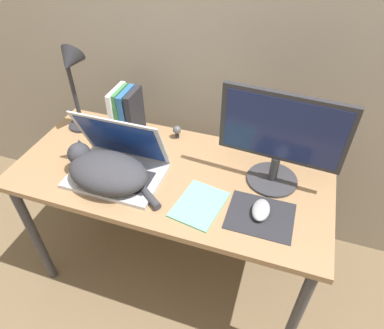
% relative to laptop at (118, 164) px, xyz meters
% --- Properties ---
extents(ground_plane, '(12.00, 12.00, 0.00)m').
position_rel_laptop_xyz_m(ground_plane, '(0.21, -0.24, -0.79)').
color(ground_plane, brown).
extents(wall_back, '(8.00, 0.05, 2.60)m').
position_rel_laptop_xyz_m(wall_back, '(0.21, 0.60, 0.51)').
color(wall_back, '#9E9384').
rests_on(wall_back, ground_plane).
extents(desk, '(1.38, 0.64, 0.74)m').
position_rel_laptop_xyz_m(desk, '(0.21, 0.08, -0.13)').
color(desk, '#93704C').
rests_on(desk, ground_plane).
extents(laptop, '(0.39, 0.28, 0.27)m').
position_rel_laptop_xyz_m(laptop, '(0.00, 0.00, 0.00)').
color(laptop, '#B7B7BC').
rests_on(laptop, desk).
extents(cat, '(0.46, 0.24, 0.15)m').
position_rel_laptop_xyz_m(cat, '(-0.01, -0.07, 0.02)').
color(cat, '#333338').
rests_on(cat, desk).
extents(external_monitor, '(0.48, 0.21, 0.41)m').
position_rel_laptop_xyz_m(external_monitor, '(0.64, 0.16, 0.17)').
color(external_monitor, '#333338').
rests_on(external_monitor, desk).
extents(mousepad, '(0.25, 0.21, 0.00)m').
position_rel_laptop_xyz_m(mousepad, '(0.62, -0.05, -0.05)').
color(mousepad, '#232328').
rests_on(mousepad, desk).
extents(computer_mouse, '(0.07, 0.11, 0.03)m').
position_rel_laptop_xyz_m(computer_mouse, '(0.62, -0.03, -0.03)').
color(computer_mouse, '#99999E').
rests_on(computer_mouse, mousepad).
extents(book_row, '(0.12, 0.16, 0.23)m').
position_rel_laptop_xyz_m(book_row, '(-0.10, 0.30, 0.06)').
color(book_row, white).
rests_on(book_row, desk).
extents(desk_lamp, '(0.17, 0.17, 0.45)m').
position_rel_laptop_xyz_m(desk_lamp, '(-0.31, 0.23, 0.25)').
color(desk_lamp, '#28282D').
rests_on(desk_lamp, desk).
extents(notepad, '(0.20, 0.25, 0.01)m').
position_rel_laptop_xyz_m(notepad, '(0.39, -0.07, -0.05)').
color(notepad, '#6BBC93').
rests_on(notepad, desk).
extents(webcam, '(0.04, 0.04, 0.07)m').
position_rel_laptop_xyz_m(webcam, '(0.15, 0.32, -0.01)').
color(webcam, '#232328').
rests_on(webcam, desk).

